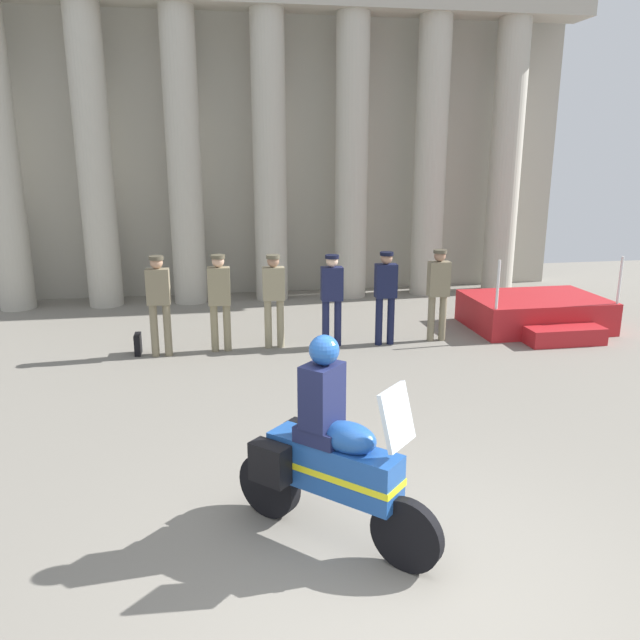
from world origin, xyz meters
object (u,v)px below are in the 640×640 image
(briefcase_on_ground, at_px, (138,344))
(officer_in_row_0, at_px, (159,298))
(officer_in_row_5, at_px, (438,288))
(officer_in_row_1, at_px, (219,295))
(reviewing_stand, at_px, (536,313))
(motorcycle_with_rider, at_px, (327,457))
(officer_in_row_3, at_px, (332,293))
(officer_in_row_4, at_px, (386,291))
(officer_in_row_2, at_px, (274,294))

(briefcase_on_ground, bearing_deg, officer_in_row_0, -22.52)
(officer_in_row_5, bearing_deg, officer_in_row_1, 1.85)
(officer_in_row_0, bearing_deg, briefcase_on_ground, -20.28)
(reviewing_stand, distance_m, motorcycle_with_rider, 8.20)
(reviewing_stand, bearing_deg, officer_in_row_3, -173.57)
(reviewing_stand, distance_m, officer_in_row_4, 3.36)
(officer_in_row_5, distance_m, briefcase_on_ground, 5.42)
(reviewing_stand, xyz_separation_m, officer_in_row_5, (-2.23, -0.46, 0.69))
(officer_in_row_1, relative_size, briefcase_on_ground, 4.73)
(briefcase_on_ground, bearing_deg, reviewing_stand, 2.85)
(officer_in_row_1, bearing_deg, officer_in_row_5, -178.15)
(officer_in_row_3, height_order, briefcase_on_ground, officer_in_row_3)
(officer_in_row_0, bearing_deg, motorcycle_with_rider, 110.18)
(officer_in_row_0, relative_size, officer_in_row_1, 1.01)
(officer_in_row_2, height_order, officer_in_row_5, officer_in_row_5)
(motorcycle_with_rider, bearing_deg, reviewing_stand, 93.59)
(motorcycle_with_rider, xyz_separation_m, briefcase_on_ground, (-2.25, 5.83, -0.61))
(officer_in_row_3, relative_size, briefcase_on_ground, 4.59)
(reviewing_stand, relative_size, motorcycle_with_rider, 1.36)
(officer_in_row_3, bearing_deg, officer_in_row_0, 3.71)
(officer_in_row_1, height_order, briefcase_on_ground, officer_in_row_1)
(officer_in_row_5, bearing_deg, officer_in_row_2, 0.73)
(reviewing_stand, bearing_deg, officer_in_row_0, -175.61)
(officer_in_row_0, relative_size, briefcase_on_ground, 4.80)
(officer_in_row_4, bearing_deg, officer_in_row_2, -2.27)
(officer_in_row_2, relative_size, officer_in_row_3, 1.01)
(officer_in_row_5, bearing_deg, reviewing_stand, -166.07)
(officer_in_row_1, distance_m, motorcycle_with_rider, 5.83)
(officer_in_row_1, xyz_separation_m, officer_in_row_4, (2.93, -0.10, -0.00))
(officer_in_row_0, xyz_separation_m, officer_in_row_2, (1.95, 0.17, -0.04))
(reviewing_stand, distance_m, officer_in_row_0, 7.23)
(officer_in_row_4, bearing_deg, motorcycle_with_rider, 71.88)
(reviewing_stand, bearing_deg, officer_in_row_4, -170.56)
(officer_in_row_3, distance_m, officer_in_row_5, 1.97)
(officer_in_row_1, bearing_deg, officer_in_row_2, -174.58)
(officer_in_row_3, distance_m, officer_in_row_4, 0.96)
(officer_in_row_3, bearing_deg, briefcase_on_ground, 0.61)
(officer_in_row_4, xyz_separation_m, briefcase_on_ground, (-4.35, 0.16, -0.82))
(officer_in_row_4, distance_m, briefcase_on_ground, 4.43)
(officer_in_row_1, xyz_separation_m, motorcycle_with_rider, (0.82, -5.77, -0.21))
(officer_in_row_0, distance_m, officer_in_row_1, 1.01)
(officer_in_row_1, bearing_deg, officer_in_row_0, 8.78)
(officer_in_row_3, height_order, officer_in_row_4, officer_in_row_4)
(officer_in_row_5, relative_size, motorcycle_with_rider, 0.89)
(officer_in_row_4, relative_size, officer_in_row_5, 1.00)
(motorcycle_with_rider, bearing_deg, officer_in_row_1, 142.46)
(officer_in_row_0, xyz_separation_m, officer_in_row_5, (4.94, 0.09, -0.02))
(officer_in_row_2, distance_m, briefcase_on_ground, 2.50)
(officer_in_row_3, bearing_deg, officer_in_row_1, 1.09)
(officer_in_row_2, relative_size, briefcase_on_ground, 4.63)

